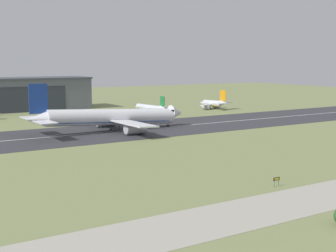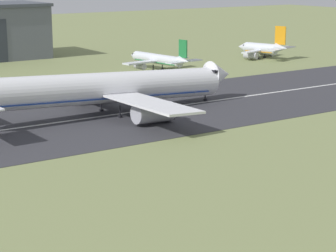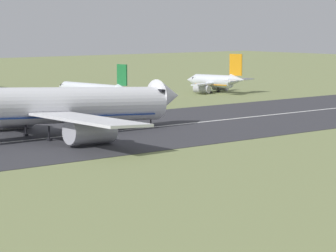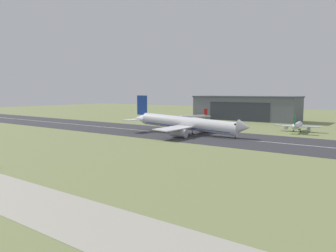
{
  "view_description": "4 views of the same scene",
  "coord_description": "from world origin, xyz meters",
  "px_view_note": "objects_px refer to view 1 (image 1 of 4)",
  "views": [
    {
      "loc": [
        -52.68,
        -35.7,
        24.16
      ],
      "look_at": [
        27.88,
        93.91,
        3.01
      ],
      "focal_mm": 50.0,
      "sensor_mm": 36.0,
      "label": 1
    },
    {
      "loc": [
        -40.09,
        8.37,
        25.8
      ],
      "look_at": [
        6.83,
        77.68,
        5.75
      ],
      "focal_mm": 70.0,
      "sensor_mm": 36.0,
      "label": 2
    },
    {
      "loc": [
        -42.94,
        6.54,
        17.23
      ],
      "look_at": [
        19.54,
        83.26,
        4.47
      ],
      "focal_mm": 85.0,
      "sensor_mm": 36.0,
      "label": 3
    },
    {
      "loc": [
        94.92,
        -11.31,
        18.96
      ],
      "look_at": [
        17.2,
        94.56,
        5.27
      ],
      "focal_mm": 35.0,
      "sensor_mm": 36.0,
      "label": 4
    }
  ],
  "objects_px": {
    "airplane_landing": "(112,118)",
    "airplane_parked_east": "(149,108)",
    "airplane_parked_centre": "(213,104)",
    "runway_sign": "(277,180)"
  },
  "relations": [
    {
      "from": "airplane_landing",
      "to": "airplane_parked_east",
      "type": "xyz_separation_m",
      "value": [
        37.05,
        39.3,
        -1.84
      ]
    },
    {
      "from": "airplane_landing",
      "to": "airplane_parked_centre",
      "type": "xyz_separation_m",
      "value": [
        76.12,
        42.64,
        -2.0
      ]
    },
    {
      "from": "airplane_landing",
      "to": "airplane_parked_centre",
      "type": "distance_m",
      "value": 87.27
    },
    {
      "from": "airplane_parked_centre",
      "to": "runway_sign",
      "type": "distance_m",
      "value": 148.6
    },
    {
      "from": "airplane_parked_east",
      "to": "airplane_landing",
      "type": "bearing_deg",
      "value": -133.31
    },
    {
      "from": "airplane_landing",
      "to": "airplane_parked_centre",
      "type": "bearing_deg",
      "value": 29.26
    },
    {
      "from": "airplane_parked_centre",
      "to": "airplane_parked_east",
      "type": "relative_size",
      "value": 0.77
    },
    {
      "from": "airplane_parked_centre",
      "to": "runway_sign",
      "type": "relative_size",
      "value": 9.67
    },
    {
      "from": "airplane_parked_centre",
      "to": "airplane_parked_east",
      "type": "distance_m",
      "value": 39.21
    },
    {
      "from": "airplane_landing",
      "to": "airplane_parked_east",
      "type": "bearing_deg",
      "value": 46.69
    }
  ]
}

